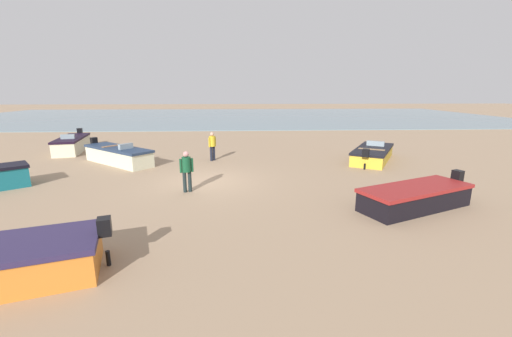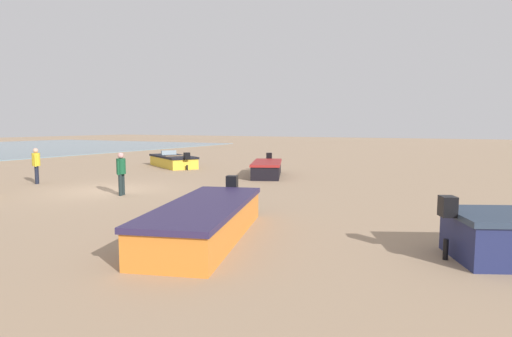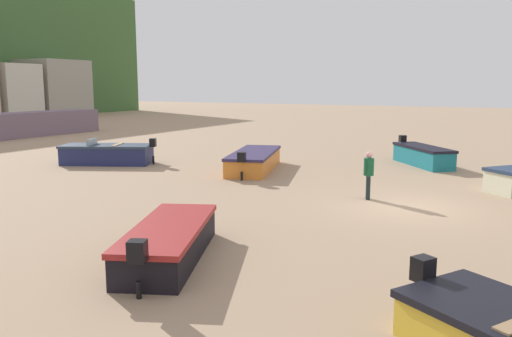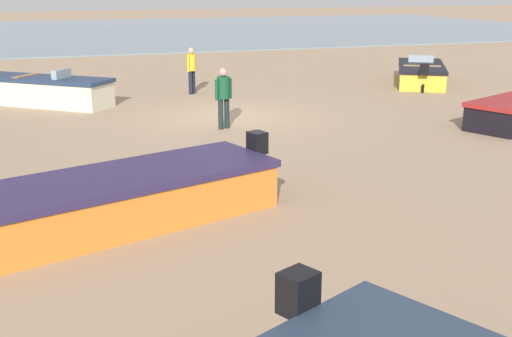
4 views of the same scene
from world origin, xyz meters
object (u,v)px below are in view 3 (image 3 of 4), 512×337
at_px(boat_navy_1, 107,154).
at_px(beach_walker_foreground, 369,171).
at_px(boat_black_4, 169,242).
at_px(boat_teal_6, 423,156).
at_px(boat_orange_0, 254,161).

bearing_deg(boat_navy_1, beach_walker_foreground, -122.06).
bearing_deg(boat_black_4, boat_teal_6, 58.57).
xyz_separation_m(boat_orange_0, boat_navy_1, (-1.85, 7.16, 0.06)).
relative_size(boat_navy_1, boat_black_4, 1.07).
distance_m(boat_teal_6, beach_walker_foreground, 8.51).
bearing_deg(boat_black_4, boat_navy_1, 116.34).
bearing_deg(boat_navy_1, boat_orange_0, -100.50).
distance_m(boat_black_4, boat_teal_6, 16.65).
relative_size(boat_navy_1, beach_walker_foreground, 2.84).
bearing_deg(beach_walker_foreground, boat_teal_6, 159.61).
distance_m(boat_orange_0, boat_navy_1, 7.39).
distance_m(boat_navy_1, beach_walker_foreground, 13.53).
bearing_deg(boat_orange_0, boat_teal_6, 19.84).
height_order(boat_teal_6, beach_walker_foreground, beach_walker_foreground).
bearing_deg(boat_orange_0, boat_navy_1, 176.92).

